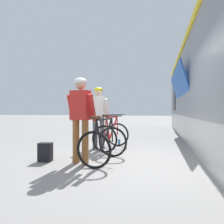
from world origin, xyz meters
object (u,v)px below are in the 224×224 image
(bicycle_far_red, at_px, (111,135))
(backpack_on_platform, at_px, (45,152))
(bicycle_near_black, at_px, (104,143))
(cyclist_far_in_white, at_px, (99,112))
(cyclist_near_in_red, at_px, (81,112))
(water_bottle_near_the_bikes, at_px, (119,142))

(bicycle_far_red, relative_size, backpack_on_platform, 2.89)
(bicycle_near_black, bearing_deg, cyclist_far_in_white, 111.11)
(cyclist_near_in_red, relative_size, bicycle_far_red, 1.52)
(bicycle_far_red, height_order, water_bottle_near_the_bikes, bicycle_far_red)
(cyclist_far_in_white, bearing_deg, bicycle_far_red, -8.76)
(cyclist_near_in_red, xyz_separation_m, bicycle_near_black, (0.45, 0.18, -0.65))
(backpack_on_platform, distance_m, water_bottle_near_the_bikes, 2.59)
(bicycle_far_red, distance_m, water_bottle_near_the_bikes, 0.76)
(cyclist_near_in_red, height_order, cyclist_far_in_white, same)
(cyclist_far_in_white, distance_m, bicycle_near_black, 1.72)
(cyclist_far_in_white, bearing_deg, water_bottle_near_the_bikes, 52.53)
(cyclist_far_in_white, height_order, bicycle_far_red, cyclist_far_in_white)
(cyclist_near_in_red, xyz_separation_m, bicycle_far_red, (0.28, 1.60, -0.65))
(cyclist_far_in_white, relative_size, water_bottle_near_the_bikes, 9.10)
(cyclist_far_in_white, bearing_deg, cyclist_near_in_red, -85.87)
(bicycle_near_black, xyz_separation_m, bicycle_far_red, (-0.17, 1.42, 0.00))
(cyclist_near_in_red, bearing_deg, bicycle_near_black, 21.81)
(bicycle_far_red, bearing_deg, cyclist_near_in_red, -99.81)
(cyclist_far_in_white, xyz_separation_m, water_bottle_near_the_bikes, (0.48, 0.63, -0.96))
(cyclist_far_in_white, xyz_separation_m, backpack_on_platform, (-0.67, -1.69, -0.85))
(bicycle_near_black, bearing_deg, water_bottle_near_the_bikes, 92.42)
(backpack_on_platform, xyz_separation_m, water_bottle_near_the_bikes, (1.16, 2.32, -0.10))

